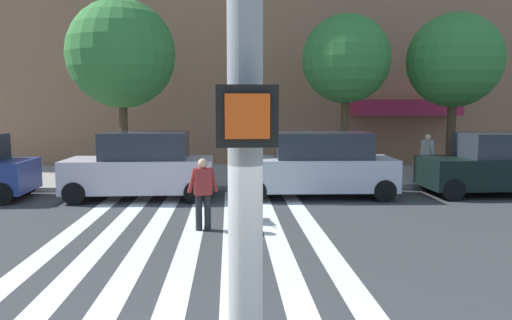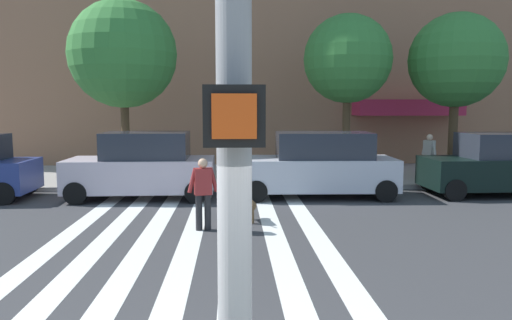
{
  "view_description": "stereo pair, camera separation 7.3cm",
  "coord_description": "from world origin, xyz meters",
  "px_view_note": "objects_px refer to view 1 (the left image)",
  "views": [
    {
      "loc": [
        0.08,
        -2.87,
        2.79
      ],
      "look_at": [
        0.65,
        7.39,
        1.64
      ],
      "focal_mm": 33.49,
      "sensor_mm": 36.0,
      "label": 1
    },
    {
      "loc": [
        0.15,
        -2.88,
        2.79
      ],
      "look_at": [
        0.65,
        7.39,
        1.64
      ],
      "focal_mm": 33.49,
      "sensor_mm": 36.0,
      "label": 2
    }
  ],
  "objects_px": {
    "parked_car_fourth_in_line": "(493,166)",
    "street_tree_nearest": "(121,54)",
    "parked_car_third_in_line": "(318,165)",
    "pedestrian_dog_walker": "(203,190)",
    "street_tree_further": "(454,61)",
    "street_tree_middle": "(346,59)",
    "parked_car_behind_first": "(142,167)",
    "dog_on_leash": "(247,203)",
    "pedestrian_bystander": "(427,154)"
  },
  "relations": [
    {
      "from": "street_tree_further",
      "to": "pedestrian_bystander",
      "type": "height_order",
      "value": "street_tree_further"
    },
    {
      "from": "street_tree_nearest",
      "to": "street_tree_further",
      "type": "distance_m",
      "value": 12.03
    },
    {
      "from": "parked_car_third_in_line",
      "to": "parked_car_fourth_in_line",
      "type": "xyz_separation_m",
      "value": [
        5.59,
        0.0,
        -0.05
      ]
    },
    {
      "from": "parked_car_behind_first",
      "to": "parked_car_third_in_line",
      "type": "bearing_deg",
      "value": -0.02
    },
    {
      "from": "parked_car_behind_first",
      "to": "dog_on_leash",
      "type": "bearing_deg",
      "value": -44.91
    },
    {
      "from": "street_tree_nearest",
      "to": "street_tree_further",
      "type": "bearing_deg",
      "value": 1.97
    },
    {
      "from": "street_tree_middle",
      "to": "street_tree_further",
      "type": "bearing_deg",
      "value": -0.8
    },
    {
      "from": "parked_car_fourth_in_line",
      "to": "parked_car_third_in_line",
      "type": "bearing_deg",
      "value": -179.98
    },
    {
      "from": "parked_car_third_in_line",
      "to": "street_tree_further",
      "type": "bearing_deg",
      "value": 27.63
    },
    {
      "from": "street_tree_nearest",
      "to": "pedestrian_bystander",
      "type": "relative_size",
      "value": 3.85
    },
    {
      "from": "street_tree_middle",
      "to": "dog_on_leash",
      "type": "xyz_separation_m",
      "value": [
        -3.86,
        -6.05,
        -4.06
      ]
    },
    {
      "from": "parked_car_fourth_in_line",
      "to": "street_tree_middle",
      "type": "xyz_separation_m",
      "value": [
        -4.04,
        2.97,
        3.57
      ]
    },
    {
      "from": "parked_car_third_in_line",
      "to": "pedestrian_dog_walker",
      "type": "bearing_deg",
      "value": -130.53
    },
    {
      "from": "parked_car_third_in_line",
      "to": "parked_car_fourth_in_line",
      "type": "distance_m",
      "value": 5.59
    },
    {
      "from": "street_tree_nearest",
      "to": "pedestrian_dog_walker",
      "type": "distance_m",
      "value": 8.01
    },
    {
      "from": "street_tree_nearest",
      "to": "parked_car_fourth_in_line",
      "type": "bearing_deg",
      "value": -11.75
    },
    {
      "from": "parked_car_third_in_line",
      "to": "street_tree_middle",
      "type": "height_order",
      "value": "street_tree_middle"
    },
    {
      "from": "pedestrian_bystander",
      "to": "pedestrian_dog_walker",
      "type": "bearing_deg",
      "value": -140.87
    },
    {
      "from": "street_tree_nearest",
      "to": "pedestrian_bystander",
      "type": "xyz_separation_m",
      "value": [
        10.96,
        -0.02,
        -3.51
      ]
    },
    {
      "from": "parked_car_behind_first",
      "to": "pedestrian_dog_walker",
      "type": "bearing_deg",
      "value": -62.11
    },
    {
      "from": "dog_on_leash",
      "to": "parked_car_fourth_in_line",
      "type": "bearing_deg",
      "value": 21.29
    },
    {
      "from": "street_tree_middle",
      "to": "dog_on_leash",
      "type": "height_order",
      "value": "street_tree_middle"
    },
    {
      "from": "parked_car_behind_first",
      "to": "parked_car_fourth_in_line",
      "type": "xyz_separation_m",
      "value": [
        10.99,
        0.0,
        -0.04
      ]
    },
    {
      "from": "street_tree_middle",
      "to": "pedestrian_dog_walker",
      "type": "height_order",
      "value": "street_tree_middle"
    },
    {
      "from": "street_tree_nearest",
      "to": "pedestrian_dog_walker",
      "type": "height_order",
      "value": "street_tree_nearest"
    },
    {
      "from": "parked_car_behind_first",
      "to": "street_tree_nearest",
      "type": "relative_size",
      "value": 0.7
    },
    {
      "from": "street_tree_further",
      "to": "pedestrian_dog_walker",
      "type": "height_order",
      "value": "street_tree_further"
    },
    {
      "from": "pedestrian_bystander",
      "to": "parked_car_fourth_in_line",
      "type": "bearing_deg",
      "value": -66.51
    },
    {
      "from": "parked_car_third_in_line",
      "to": "street_tree_further",
      "type": "distance_m",
      "value": 7.19
    },
    {
      "from": "parked_car_fourth_in_line",
      "to": "street_tree_nearest",
      "type": "bearing_deg",
      "value": 168.25
    },
    {
      "from": "parked_car_third_in_line",
      "to": "parked_car_fourth_in_line",
      "type": "bearing_deg",
      "value": 0.02
    },
    {
      "from": "dog_on_leash",
      "to": "pedestrian_bystander",
      "type": "distance_m",
      "value": 8.82
    },
    {
      "from": "parked_car_third_in_line",
      "to": "dog_on_leash",
      "type": "height_order",
      "value": "parked_car_third_in_line"
    },
    {
      "from": "parked_car_behind_first",
      "to": "parked_car_third_in_line",
      "type": "relative_size",
      "value": 0.91
    },
    {
      "from": "parked_car_fourth_in_line",
      "to": "street_tree_nearest",
      "type": "relative_size",
      "value": 0.68
    },
    {
      "from": "street_tree_nearest",
      "to": "dog_on_leash",
      "type": "distance_m",
      "value": 8.09
    },
    {
      "from": "street_tree_middle",
      "to": "pedestrian_dog_walker",
      "type": "xyz_separation_m",
      "value": [
        -4.88,
        -6.87,
        -3.58
      ]
    },
    {
      "from": "pedestrian_dog_walker",
      "to": "parked_car_fourth_in_line",
      "type": "bearing_deg",
      "value": 23.62
    },
    {
      "from": "parked_car_fourth_in_line",
      "to": "street_tree_nearest",
      "type": "height_order",
      "value": "street_tree_nearest"
    },
    {
      "from": "pedestrian_dog_walker",
      "to": "pedestrian_bystander",
      "type": "height_order",
      "value": "pedestrian_bystander"
    },
    {
      "from": "street_tree_further",
      "to": "street_tree_nearest",
      "type": "bearing_deg",
      "value": -178.03
    },
    {
      "from": "parked_car_fourth_in_line",
      "to": "street_tree_further",
      "type": "xyz_separation_m",
      "value": [
        -0.01,
        2.92,
        3.53
      ]
    },
    {
      "from": "street_tree_further",
      "to": "pedestrian_bystander",
      "type": "distance_m",
      "value": 3.58
    },
    {
      "from": "parked_car_third_in_line",
      "to": "street_tree_further",
      "type": "relative_size",
      "value": 0.79
    },
    {
      "from": "parked_car_third_in_line",
      "to": "parked_car_fourth_in_line",
      "type": "height_order",
      "value": "parked_car_third_in_line"
    },
    {
      "from": "street_tree_middle",
      "to": "pedestrian_dog_walker",
      "type": "bearing_deg",
      "value": -125.37
    },
    {
      "from": "street_tree_nearest",
      "to": "pedestrian_bystander",
      "type": "height_order",
      "value": "street_tree_nearest"
    },
    {
      "from": "dog_on_leash",
      "to": "parked_car_behind_first",
      "type": "bearing_deg",
      "value": 135.09
    },
    {
      "from": "parked_car_fourth_in_line",
      "to": "street_tree_further",
      "type": "height_order",
      "value": "street_tree_further"
    },
    {
      "from": "pedestrian_dog_walker",
      "to": "pedestrian_bystander",
      "type": "xyz_separation_m",
      "value": [
        7.84,
        6.38,
        0.15
      ]
    }
  ]
}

